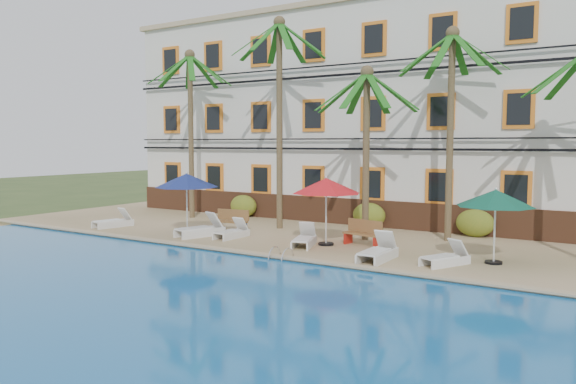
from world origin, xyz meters
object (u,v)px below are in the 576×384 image
Objects in this scene: palm_d at (451,105)px; umbrella_green at (496,199)px; palm_c at (366,127)px; bench_left at (231,221)px; lounger_e at (378,251)px; palm_b at (279,96)px; pool_ladder at (281,258)px; umbrella_red at (326,186)px; umbrella_blue at (187,181)px; lounger_d at (304,239)px; palm_a at (191,111)px; lounger_f at (446,257)px; lounger_a at (114,221)px; lounger_b at (201,229)px; bench_right at (364,233)px; lounger_c at (232,232)px.

umbrella_green is at bearing -53.96° from palm_d.
palm_c is 2.80× the size of umbrella_green.
palm_c is 4.28× the size of bench_left.
lounger_e is (-0.81, -4.77, -4.83)m from palm_d.
pool_ladder is (3.57, -5.37, -5.73)m from palm_b.
palm_c is (4.37, -0.65, -1.42)m from palm_b.
palm_c reaches higher than lounger_e.
umbrella_red is 5.89m from umbrella_green.
palm_d is 3.17× the size of umbrella_red.
umbrella_blue reaches higher than lounger_d.
palm_a is 10.28m from umbrella_red.
palm_d is 4.31× the size of lounger_d.
lounger_f is (2.02, 0.46, -0.04)m from lounger_e.
umbrella_red reaches higher than lounger_f.
palm_b is at bearing 29.44° from lounger_a.
palm_a reaches higher than umbrella_green.
pool_ladder is (5.07, -1.92, -0.30)m from lounger_b.
palm_d is 6.84m from lounger_e.
lounger_f is at bearing -0.49° from lounger_b.
umbrella_green is 6.70m from lounger_d.
lounger_e is (-3.21, -1.47, -1.73)m from umbrella_green.
lounger_b is at bearing -113.60° from palm_b.
bench_right is (0.49, -1.20, -3.84)m from palm_c.
lounger_a is 11.42m from bench_right.
umbrella_green reaches higher than lounger_b.
palm_a reaches higher than lounger_d.
pool_ladder is at bearing -154.50° from umbrella_green.
umbrella_blue is at bearing -158.37° from palm_c.
lounger_b is at bearing -175.73° from lounger_d.
umbrella_red is at bearing 47.64° from lounger_d.
palm_d is 15.06m from lounger_a.
palm_d reaches higher than umbrella_green.
bench_right is (-4.68, 0.67, -1.55)m from umbrella_green.
lounger_f is (-1.19, -1.01, -1.77)m from umbrella_green.
umbrella_green is 1.27× the size of lounger_d.
umbrella_blue is at bearing -174.48° from lounger_c.
umbrella_blue is at bearing -177.83° from lounger_d.
lounger_b reaches higher than lounger_e.
lounger_c is (-0.20, -3.10, -5.48)m from palm_b.
lounger_d reaches higher than pool_ladder.
bench_right is at bearing 11.46° from umbrella_blue.
palm_d reaches higher than lounger_c.
palm_b is at bearing -6.37° from palm_a.
bench_right is (4.86, -1.85, -5.26)m from palm_b.
umbrella_green is at bearing -8.13° from bench_right.
lounger_d is at bearing -144.59° from bench_right.
palm_d is at bearing 105.69° from lounger_f.
palm_b is 4.64m from palm_c.
palm_c is 4.90m from lounger_d.
lounger_a is 0.98× the size of lounger_d.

